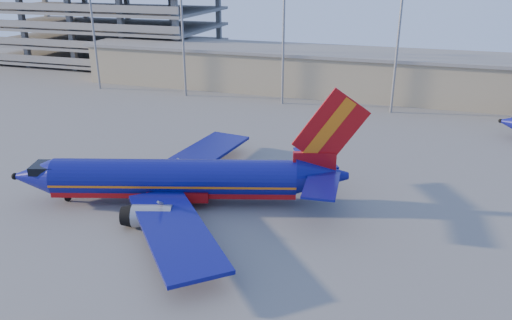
# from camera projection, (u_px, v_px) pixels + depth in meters

# --- Properties ---
(ground) EXTENTS (220.00, 220.00, 0.00)m
(ground) POSITION_uv_depth(u_px,v_px,m) (215.00, 216.00, 52.29)
(ground) COLOR slate
(ground) RESTS_ON ground
(terminal_building) EXTENTS (122.00, 16.00, 8.50)m
(terminal_building) POSITION_uv_depth(u_px,v_px,m) (371.00, 73.00, 99.26)
(terminal_building) COLOR gray
(terminal_building) RESTS_ON ground
(parking_garage) EXTENTS (62.00, 32.00, 21.40)m
(parking_garage) POSITION_uv_depth(u_px,v_px,m) (101.00, 16.00, 131.20)
(parking_garage) COLOR slate
(parking_garage) RESTS_ON ground
(light_mast_row) EXTENTS (101.60, 1.60, 28.65)m
(light_mast_row) POSITION_uv_depth(u_px,v_px,m) (341.00, 8.00, 85.19)
(light_mast_row) COLOR gray
(light_mast_row) RESTS_ON ground
(aircraft_main) EXTENTS (37.49, 35.51, 13.04)m
(aircraft_main) POSITION_uv_depth(u_px,v_px,m) (183.00, 179.00, 54.28)
(aircraft_main) COLOR navy
(aircraft_main) RESTS_ON ground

